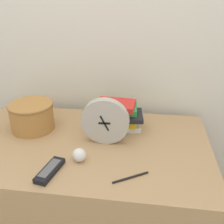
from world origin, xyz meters
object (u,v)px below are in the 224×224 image
basket (32,115)px  tv_remote (50,170)px  desk_clock (105,121)px  book_stack (118,115)px  pen (131,177)px  crumpled_paper_ball (79,155)px

basket → tv_remote: size_ratio=1.36×
desk_clock → book_stack: 0.16m
desk_clock → pen: 0.29m
desk_clock → crumpled_paper_ball: bearing=-118.2°
desk_clock → book_stack: desk_clock is taller
desk_clock → tv_remote: bearing=-125.9°
book_stack → basket: 0.42m
tv_remote → pen: (0.31, 0.01, -0.01)m
desk_clock → tv_remote: (-0.17, -0.24, -0.10)m
desk_clock → crumpled_paper_ball: size_ratio=3.85×
pen → book_stack: bearing=103.5°
desk_clock → pen: bearing=-60.2°
tv_remote → desk_clock: bearing=54.1°
tv_remote → pen: 0.31m
desk_clock → pen: size_ratio=1.63×
book_stack → pen: (0.09, -0.38, -0.06)m
desk_clock → pen: desk_clock is taller
desk_clock → book_stack: bearing=74.9°
pen → desk_clock: bearing=119.8°
book_stack → desk_clock: bearing=-105.1°
desk_clock → basket: size_ratio=0.99×
crumpled_paper_ball → pen: 0.23m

